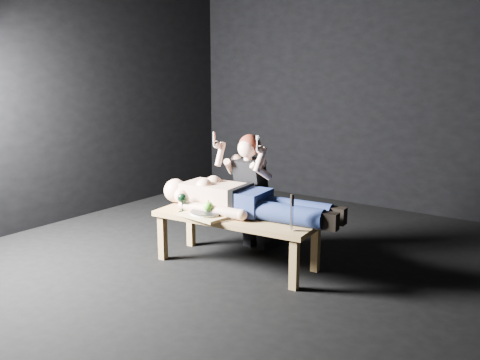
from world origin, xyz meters
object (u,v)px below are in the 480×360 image
(serving_tray, at_px, (206,215))
(table, at_px, (237,240))
(carving_knife, at_px, (292,213))
(goblet, at_px, (183,203))
(kneeling_woman, at_px, (255,190))
(lying_man, at_px, (246,198))

(serving_tray, bearing_deg, table, 45.03)
(carving_knife, bearing_deg, table, 165.08)
(serving_tray, relative_size, goblet, 2.32)
(kneeling_woman, xyz_separation_m, carving_knife, (0.72, -0.55, 0.03))
(kneeling_woman, bearing_deg, lying_man, -63.53)
(serving_tray, bearing_deg, lying_man, 50.75)
(carving_knife, bearing_deg, kneeling_woman, 137.04)
(table, xyz_separation_m, serving_tray, (-0.18, -0.18, 0.24))
(lying_man, distance_m, carving_knife, 0.59)
(lying_man, height_order, kneeling_woman, kneeling_woman)
(kneeling_woman, bearing_deg, table, -72.26)
(kneeling_woman, distance_m, goblet, 0.73)
(lying_man, xyz_separation_m, serving_tray, (-0.22, -0.27, -0.13))
(goblet, height_order, carving_knife, carving_knife)
(lying_man, distance_m, serving_tray, 0.38)
(table, bearing_deg, kneeling_woman, 98.92)
(lying_man, height_order, carving_knife, carving_knife)
(goblet, xyz_separation_m, carving_knife, (1.03, 0.11, 0.06))
(table, xyz_separation_m, goblet, (-0.43, -0.21, 0.31))
(goblet, relative_size, carving_knife, 0.60)
(table, distance_m, lying_man, 0.38)
(lying_man, xyz_separation_m, carving_knife, (0.56, -0.19, 0.00))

